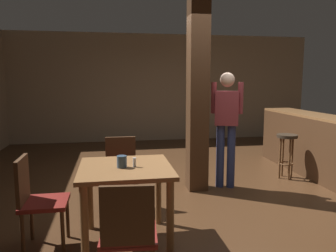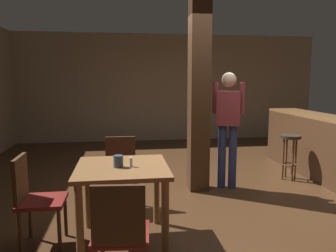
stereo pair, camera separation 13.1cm
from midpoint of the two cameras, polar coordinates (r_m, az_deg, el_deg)
The scene contains 12 objects.
ground_plane at distance 4.70m, azimuth 7.62°, elevation -12.12°, with size 10.80×10.80×0.00m, color #422816.
wall_back at distance 8.81m, azimuth -1.11°, elevation 6.65°, with size 8.00×0.10×2.80m, color gray.
pillar at distance 4.74m, azimuth 4.40°, elevation 5.44°, with size 0.28×0.28×2.80m, color #422816.
dining_table at distance 3.28m, azimuth -8.54°, elevation -9.38°, with size 0.89×0.89×0.78m.
chair_west at distance 3.44m, azimuth -22.99°, elevation -11.41°, with size 0.42×0.42×0.89m.
chair_north at distance 4.15m, azimuth -9.07°, elevation -7.51°, with size 0.42×0.42×0.89m.
chair_south at distance 2.54m, azimuth -8.45°, elevation -17.84°, with size 0.46×0.46×0.89m.
napkin_cup at distance 3.19m, azimuth -9.22°, elevation -6.15°, with size 0.10×0.10×0.11m, color #33475B.
salt_shaker at distance 3.19m, azimuth -7.03°, elevation -6.31°, with size 0.03×0.03×0.09m, color silver.
standing_person at distance 4.91m, azimuth 9.39°, elevation 0.79°, with size 0.47×0.31×1.72m.
bar_counter at distance 6.20m, azimuth 22.14°, elevation -2.66°, with size 0.56×2.39×1.03m.
bar_stool_near at distance 5.68m, azimuth 19.34°, elevation -3.28°, with size 0.33×0.33×0.73m.
Camera 1 is at (-1.42, -4.19, 1.61)m, focal length 35.00 mm.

